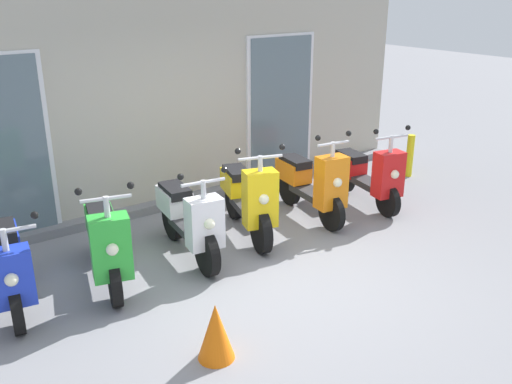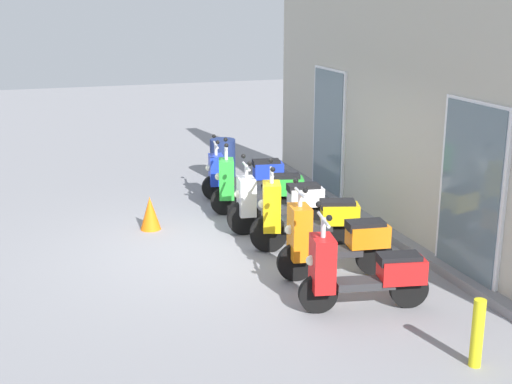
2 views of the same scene
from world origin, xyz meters
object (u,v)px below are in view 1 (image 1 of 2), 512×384
scooter_green (106,241)px  traffic_cone (216,332)px  scooter_red (368,174)px  scooter_blue (8,264)px  scooter_orange (312,182)px  curb_bollard (410,156)px  scooter_yellow (248,198)px  scooter_white (188,218)px

scooter_green → traffic_cone: 1.84m
scooter_red → scooter_blue: bearing=178.4°
scooter_orange → scooter_red: (0.98, -0.09, -0.05)m
curb_bollard → scooter_yellow: bearing=-174.3°
scooter_green → scooter_orange: size_ratio=1.03×
scooter_yellow → curb_bollard: 3.52m
scooter_orange → scooter_yellow: bearing=177.6°
scooter_orange → curb_bollard: size_ratio=2.19×
curb_bollard → scooter_red: bearing=-162.3°
scooter_red → traffic_cone: scooter_red is taller
scooter_orange → traffic_cone: scooter_orange is taller
scooter_orange → curb_bollard: scooter_orange is taller
scooter_white → scooter_yellow: (0.89, 0.09, 0.02)m
scooter_green → scooter_red: bearing=-0.7°
scooter_blue → traffic_cone: bearing=-58.0°
traffic_cone → scooter_blue: bearing=122.0°
scooter_white → scooter_yellow: bearing=5.5°
scooter_orange → traffic_cone: 3.26m
scooter_green → scooter_orange: bearing=0.8°
scooter_blue → scooter_orange: size_ratio=0.99×
curb_bollard → traffic_cone: bearing=-156.4°
curb_bollard → scooter_orange: bearing=-171.1°
scooter_green → traffic_cone: size_ratio=3.03×
scooter_blue → scooter_orange: bearing=-0.7°
scooter_yellow → curb_bollard: scooter_yellow is taller
scooter_blue → scooter_yellow: 2.84m
scooter_green → curb_bollard: bearing=4.6°
scooter_white → traffic_cone: bearing=-112.8°
scooter_green → scooter_white: scooter_green is taller
scooter_yellow → traffic_cone: (-1.65, -1.90, -0.24)m
scooter_red → curb_bollard: size_ratio=2.16×
curb_bollard → traffic_cone: (-5.15, -2.25, -0.09)m
scooter_blue → scooter_white: (1.95, -0.09, 0.03)m
scooter_orange → traffic_cone: bearing=-145.2°
scooter_white → traffic_cone: 1.98m
scooter_white → scooter_orange: size_ratio=1.03×
scooter_green → traffic_cone: scooter_green is taller
scooter_blue → scooter_orange: 3.86m
traffic_cone → scooter_white: bearing=67.2°
scooter_green → scooter_white: (0.99, -0.00, 0.01)m
scooter_white → scooter_red: (2.89, -0.04, -0.01)m
scooter_green → scooter_yellow: scooter_yellow is taller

